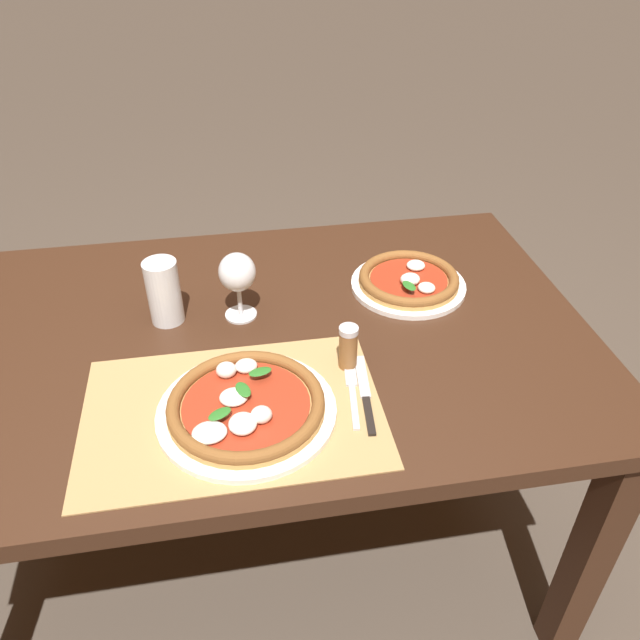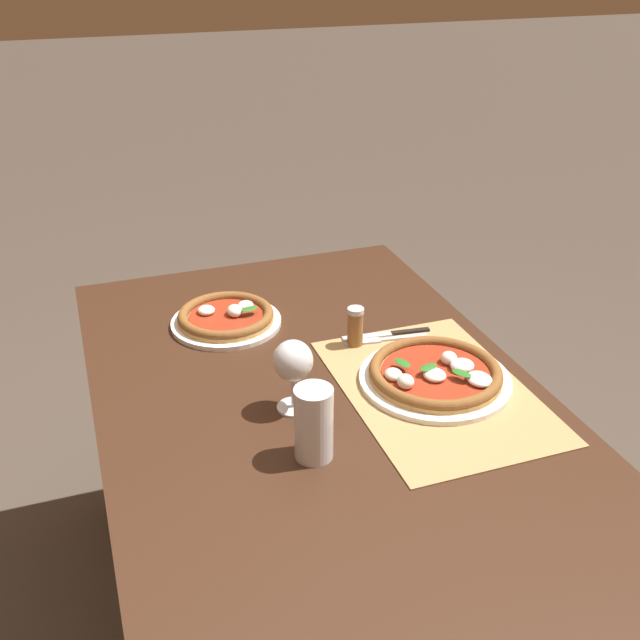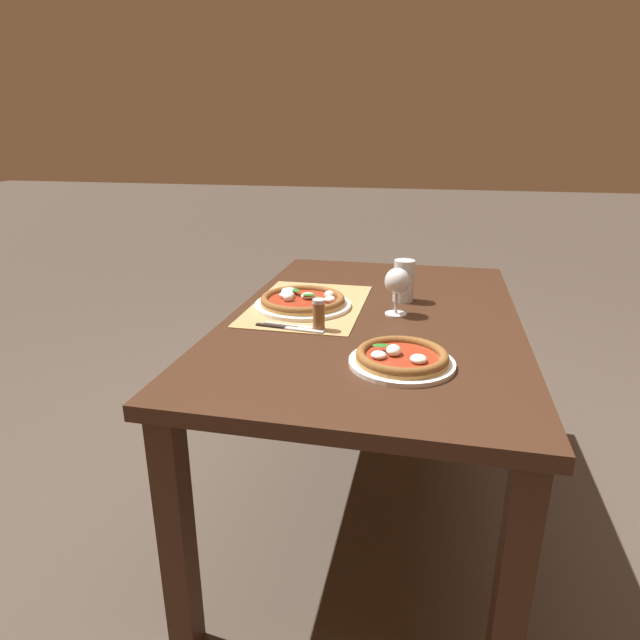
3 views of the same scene
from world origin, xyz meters
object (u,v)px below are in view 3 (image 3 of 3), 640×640
wine_glass (397,283)px  fork (295,326)px  pizza_near (303,301)px  pizza_far (402,358)px  pepper_shaker (319,315)px  pint_glass (404,282)px  knife (289,328)px

wine_glass → fork: wine_glass is taller
pizza_near → wine_glass: (0.01, 0.31, 0.08)m
pizza_far → pepper_shaker: (-0.20, -0.26, 0.03)m
wine_glass → pint_glass: wine_glass is taller
pizza_far → pepper_shaker: bearing=-127.7°
pizza_near → pint_glass: bearing=114.3°
pint_glass → fork: bearing=-40.5°
pizza_far → pint_glass: 0.56m
pizza_far → knife: bearing=-118.1°
pizza_near → fork: 0.20m
pizza_far → wine_glass: (-0.40, -0.05, 0.09)m
pint_glass → knife: bearing=-39.8°
pizza_near → fork: pizza_near is taller
knife → wine_glass: bearing=125.6°
pepper_shaker → knife: bearing=-79.7°
pizza_near → pizza_far: 0.55m
fork → pepper_shaker: (0.01, 0.08, 0.04)m
pint_glass → knife: 0.49m
wine_glass → pizza_far: bearing=6.9°
knife → fork: bearing=153.6°
pizza_far → fork: (-0.21, -0.33, -0.01)m
fork → knife: knife is taller
pizza_near → pizza_far: bearing=41.5°
pizza_near → knife: size_ratio=1.51×
pizza_far → wine_glass: bearing=-173.1°
fork → knife: bearing=-26.4°
pizza_near → pint_glass: 0.36m
pizza_near → knife: (0.22, 0.02, -0.02)m
knife → pint_glass: bearing=140.2°
pint_glass → fork: size_ratio=0.72×
knife → pepper_shaker: bearing=100.3°
wine_glass → fork: size_ratio=0.77×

